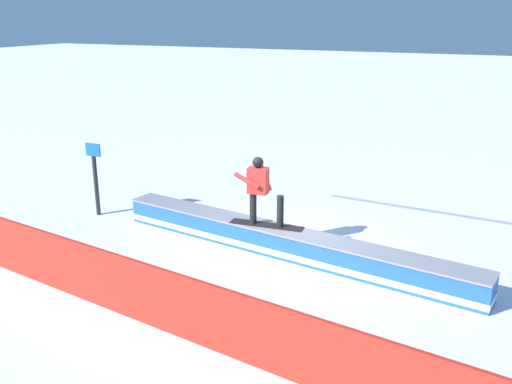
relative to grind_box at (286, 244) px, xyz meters
The scene contains 5 objects.
ground_plane 0.25m from the grind_box, ahead, with size 120.00×120.00×0.00m, color white.
grind_box is the anchor object (origin of this frame).
snowboarder 1.22m from the grind_box, ahead, with size 1.54×0.47×1.42m.
safety_fence 3.51m from the grind_box, 90.00° to the left, with size 10.82×0.06×1.04m, color red.
trail_marker 5.07m from the grind_box, ahead, with size 0.40×0.10×1.76m.
Camera 1 is at (-3.72, 9.78, 4.70)m, focal length 39.55 mm.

